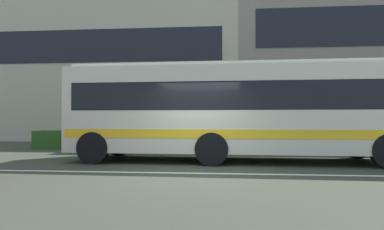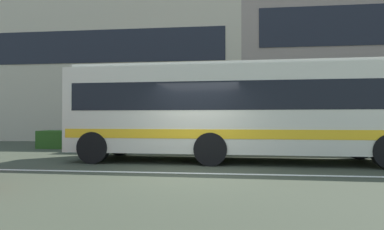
% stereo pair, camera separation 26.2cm
% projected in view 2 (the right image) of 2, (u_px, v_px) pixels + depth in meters
% --- Properties ---
extents(ground_plane, '(160.00, 160.00, 0.00)m').
position_uv_depth(ground_plane, '(191.00, 173.00, 8.34)').
color(ground_plane, '#373C2E').
extents(lane_centre_line, '(60.00, 0.16, 0.01)m').
position_uv_depth(lane_centre_line, '(191.00, 173.00, 8.34)').
color(lane_centre_line, silver).
rests_on(lane_centre_line, ground_plane).
extents(hedge_row_far, '(14.82, 1.10, 0.85)m').
position_uv_depth(hedge_row_far, '(193.00, 140.00, 14.88)').
color(hedge_row_far, '#284F1A').
rests_on(hedge_row_far, ground_plane).
extents(apartment_block_left, '(23.41, 11.06, 10.17)m').
position_uv_depth(apartment_block_left, '(90.00, 73.00, 25.77)').
color(apartment_block_left, '#B5A98F').
rests_on(apartment_block_left, ground_plane).
extents(transit_bus, '(10.79, 2.91, 3.17)m').
position_uv_depth(transit_bus, '(233.00, 109.00, 10.79)').
color(transit_bus, beige).
rests_on(transit_bus, ground_plane).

